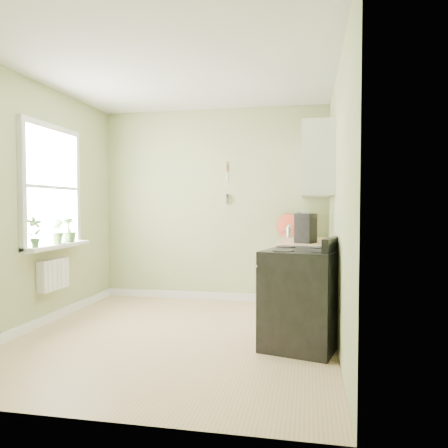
% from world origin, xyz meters
% --- Properties ---
extents(floor, '(3.20, 3.60, 0.02)m').
position_xyz_m(floor, '(0.00, 0.00, -0.01)').
color(floor, tan).
rests_on(floor, ground).
extents(ceiling, '(3.20, 3.60, 0.02)m').
position_xyz_m(ceiling, '(0.00, 0.00, 2.71)').
color(ceiling, white).
rests_on(ceiling, wall_back).
extents(wall_back, '(3.20, 0.02, 2.70)m').
position_xyz_m(wall_back, '(0.00, 1.81, 1.35)').
color(wall_back, '#A8B37A').
rests_on(wall_back, floor).
extents(wall_left, '(0.02, 3.60, 2.70)m').
position_xyz_m(wall_left, '(-1.61, 0.00, 1.35)').
color(wall_left, '#A8B37A').
rests_on(wall_left, floor).
extents(wall_right, '(0.02, 3.60, 2.70)m').
position_xyz_m(wall_right, '(1.61, 0.00, 1.35)').
color(wall_right, '#A8B37A').
rests_on(wall_right, floor).
extents(base_cabinets, '(0.60, 1.60, 0.87)m').
position_xyz_m(base_cabinets, '(1.30, 1.00, 0.43)').
color(base_cabinets, white).
rests_on(base_cabinets, floor).
extents(countertop, '(0.64, 1.60, 0.04)m').
position_xyz_m(countertop, '(1.29, 1.00, 0.89)').
color(countertop, beige).
rests_on(countertop, base_cabinets).
extents(upper_cabinets, '(0.35, 1.40, 0.80)m').
position_xyz_m(upper_cabinets, '(1.43, 1.10, 1.85)').
color(upper_cabinets, white).
rests_on(upper_cabinets, wall_right).
extents(window, '(0.06, 1.14, 1.44)m').
position_xyz_m(window, '(-1.58, 0.30, 1.55)').
color(window, white).
rests_on(window, wall_left).
extents(window_sill, '(0.18, 1.14, 0.04)m').
position_xyz_m(window_sill, '(-1.51, 0.30, 0.88)').
color(window_sill, white).
rests_on(window_sill, wall_left).
extents(radiator, '(0.12, 0.50, 0.35)m').
position_xyz_m(radiator, '(-1.54, 0.25, 0.55)').
color(radiator, white).
rests_on(radiator, wall_left).
extents(wall_utensils, '(0.02, 0.14, 0.58)m').
position_xyz_m(wall_utensils, '(0.20, 1.78, 1.56)').
color(wall_utensils, beige).
rests_on(wall_utensils, wall_back).
extents(stove, '(0.83, 0.89, 1.05)m').
position_xyz_m(stove, '(1.28, -0.08, 0.47)').
color(stove, black).
rests_on(stove, floor).
extents(stand_mixer, '(0.26, 0.35, 0.39)m').
position_xyz_m(stand_mixer, '(1.26, 1.74, 1.07)').
color(stand_mixer, '#B2B2B7').
rests_on(stand_mixer, countertop).
extents(kettle, '(0.18, 0.10, 0.18)m').
position_xyz_m(kettle, '(1.07, 1.72, 1.00)').
color(kettle, silver).
rests_on(kettle, countertop).
extents(coffee_maker, '(0.27, 0.27, 0.34)m').
position_xyz_m(coffee_maker, '(1.29, 0.85, 1.07)').
color(coffee_maker, black).
rests_on(coffee_maker, countertop).
extents(red_tray, '(0.32, 0.17, 0.32)m').
position_xyz_m(red_tray, '(1.05, 1.72, 1.07)').
color(red_tray, '#BC3B23').
rests_on(red_tray, countertop).
extents(jar, '(0.08, 0.08, 0.09)m').
position_xyz_m(jar, '(1.19, 0.99, 0.95)').
color(jar, '#BEB99D').
rests_on(jar, countertop).
extents(plant_a, '(0.20, 0.21, 0.33)m').
position_xyz_m(plant_a, '(-1.50, -0.15, 1.07)').
color(plant_a, '#3F652F').
rests_on(plant_a, window_sill).
extents(plant_b, '(0.21, 0.21, 0.29)m').
position_xyz_m(plant_b, '(-1.50, 0.27, 1.05)').
color(plant_b, '#3F652F').
rests_on(plant_b, window_sill).
extents(plant_c, '(0.24, 0.24, 0.30)m').
position_xyz_m(plant_c, '(-1.50, 0.53, 1.05)').
color(plant_c, '#3F652F').
rests_on(plant_c, window_sill).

